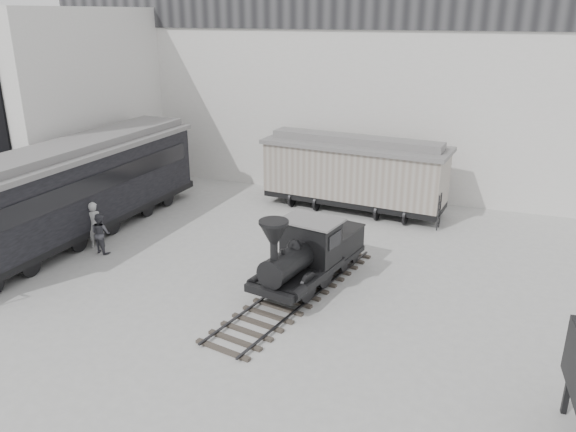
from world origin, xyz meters
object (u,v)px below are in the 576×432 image
at_px(visitor_a, 95,225).
at_px(visitor_b, 101,233).
at_px(locomotive, 306,257).
at_px(boxcar, 354,172).
at_px(passenger_coach, 79,188).

distance_m(visitor_a, visitor_b, 0.61).
distance_m(locomotive, visitor_b, 8.33).
bearing_deg(visitor_a, locomotive, 157.20).
bearing_deg(locomotive, boxcar, 104.83).
distance_m(locomotive, boxcar, 8.35).
relative_size(locomotive, boxcar, 0.96).
bearing_deg(visitor_a, passenger_coach, -56.62).
distance_m(boxcar, visitor_a, 11.60).
bearing_deg(passenger_coach, visitor_a, -33.00).
xyz_separation_m(locomotive, boxcar, (-0.43, 8.31, 0.75)).
bearing_deg(locomotive, passenger_coach, -175.64).
bearing_deg(visitor_a, visitor_b, 128.17).
height_order(visitor_a, visitor_b, visitor_a).
bearing_deg(boxcar, visitor_b, -127.32).
bearing_deg(passenger_coach, boxcar, 38.49).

